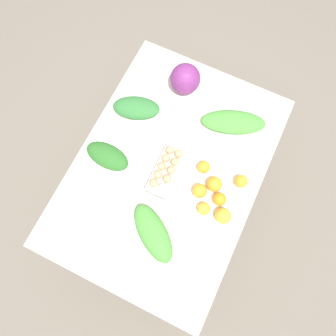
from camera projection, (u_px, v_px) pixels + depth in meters
The scene contains 15 objects.
ground_plane at pixel (168, 197), 2.38m from camera, with size 8.00×8.00×0.00m, color #70665B.
dining_table at pixel (168, 174), 1.79m from camera, with size 1.32×0.93×0.71m.
cabbage_purple at pixel (185, 79), 1.77m from camera, with size 0.17×0.17×0.17m, color #7A2D75.
egg_carton at pixel (166, 170), 1.66m from camera, with size 0.28×0.12×0.09m.
greens_bunch_chard at pixel (153, 233), 1.57m from camera, with size 0.31×0.13×0.09m, color #4C933D.
greens_bunch_scallion at pixel (107, 156), 1.68m from camera, with size 0.24×0.13×0.08m, color #2D6B28.
greens_bunch_dandelion at pixel (233, 122), 1.75m from camera, with size 0.34×0.14×0.06m, color #4C933D.
greens_bunch_kale at pixel (136, 108), 1.77m from camera, with size 0.26×0.13×0.08m, color #337538.
orange_0 at pixel (220, 199), 1.63m from camera, with size 0.07×0.07×0.07m, color orange.
orange_1 at pixel (223, 216), 1.60m from camera, with size 0.08×0.08×0.08m, color #F9A833.
orange_2 at pixel (214, 184), 1.64m from camera, with size 0.08×0.08×0.08m, color orange.
orange_3 at pixel (200, 191), 1.63m from camera, with size 0.07×0.07×0.07m, color orange.
orange_4 at pixel (204, 209), 1.61m from camera, with size 0.07×0.07×0.07m, color #F9A833.
orange_5 at pixel (204, 167), 1.67m from camera, with size 0.07×0.07×0.07m, color orange.
orange_6 at pixel (241, 181), 1.65m from camera, with size 0.07×0.07×0.07m, color orange.
Camera 1 is at (0.44, 0.21, 2.34)m, focal length 35.00 mm.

